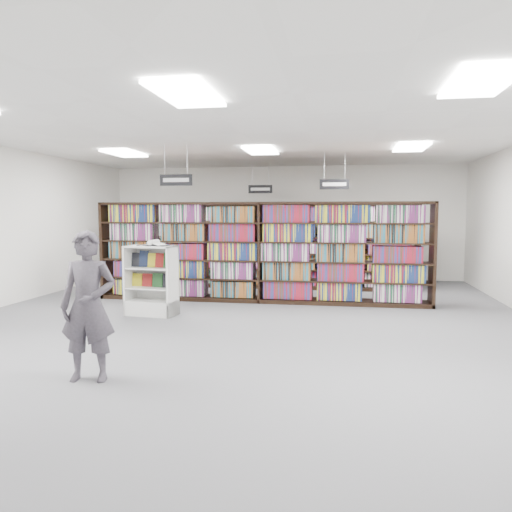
% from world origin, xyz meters
% --- Properties ---
extents(floor, '(12.00, 12.00, 0.00)m').
position_xyz_m(floor, '(0.00, 0.00, 0.00)').
color(floor, '#505055').
rests_on(floor, ground).
extents(ceiling, '(10.00, 12.00, 0.10)m').
position_xyz_m(ceiling, '(0.00, 0.00, 3.20)').
color(ceiling, white).
rests_on(ceiling, wall_back).
extents(wall_back, '(10.00, 0.10, 3.20)m').
position_xyz_m(wall_back, '(0.00, 6.00, 1.60)').
color(wall_back, white).
rests_on(wall_back, ground).
extents(wall_front, '(10.00, 0.10, 3.20)m').
position_xyz_m(wall_front, '(0.00, -6.00, 1.60)').
color(wall_front, white).
rests_on(wall_front, ground).
extents(bookshelf_row_near, '(7.00, 0.60, 2.10)m').
position_xyz_m(bookshelf_row_near, '(0.00, 2.00, 1.05)').
color(bookshelf_row_near, black).
rests_on(bookshelf_row_near, floor).
extents(bookshelf_row_mid, '(7.00, 0.60, 2.10)m').
position_xyz_m(bookshelf_row_mid, '(0.00, 4.00, 1.05)').
color(bookshelf_row_mid, black).
rests_on(bookshelf_row_mid, floor).
extents(bookshelf_row_far, '(7.00, 0.60, 2.10)m').
position_xyz_m(bookshelf_row_far, '(0.00, 5.70, 1.05)').
color(bookshelf_row_far, black).
rests_on(bookshelf_row_far, floor).
extents(aisle_sign_left, '(0.65, 0.02, 0.80)m').
position_xyz_m(aisle_sign_left, '(-1.50, 1.00, 2.53)').
color(aisle_sign_left, '#B2B2B7').
rests_on(aisle_sign_left, ceiling).
extents(aisle_sign_right, '(0.65, 0.02, 0.80)m').
position_xyz_m(aisle_sign_right, '(1.50, 3.00, 2.53)').
color(aisle_sign_right, '#B2B2B7').
rests_on(aisle_sign_right, ceiling).
extents(aisle_sign_center, '(0.65, 0.02, 0.80)m').
position_xyz_m(aisle_sign_center, '(-0.50, 5.00, 2.53)').
color(aisle_sign_center, '#B2B2B7').
rests_on(aisle_sign_center, ceiling).
extents(troffer_front_center, '(0.60, 1.20, 0.04)m').
position_xyz_m(troffer_front_center, '(0.00, -3.00, 3.16)').
color(troffer_front_center, white).
rests_on(troffer_front_center, ceiling).
extents(troffer_front_right, '(0.60, 1.20, 0.04)m').
position_xyz_m(troffer_front_right, '(3.00, -3.00, 3.16)').
color(troffer_front_right, white).
rests_on(troffer_front_right, ceiling).
extents(troffer_back_left, '(0.60, 1.20, 0.04)m').
position_xyz_m(troffer_back_left, '(-3.00, 2.00, 3.16)').
color(troffer_back_left, white).
rests_on(troffer_back_left, ceiling).
extents(troffer_back_center, '(0.60, 1.20, 0.04)m').
position_xyz_m(troffer_back_center, '(0.00, 2.00, 3.16)').
color(troffer_back_center, white).
rests_on(troffer_back_center, ceiling).
extents(troffer_back_right, '(0.60, 1.20, 0.04)m').
position_xyz_m(troffer_back_right, '(3.00, 2.00, 3.16)').
color(troffer_back_right, white).
rests_on(troffer_back_right, ceiling).
extents(endcap_display, '(0.96, 0.57, 1.28)m').
position_xyz_m(endcap_display, '(-1.75, 0.31, 0.45)').
color(endcap_display, white).
rests_on(endcap_display, floor).
extents(open_book, '(0.61, 0.41, 0.13)m').
position_xyz_m(open_book, '(-1.71, 0.33, 1.31)').
color(open_book, black).
rests_on(open_book, endcap_display).
extents(shopper, '(0.67, 0.50, 1.69)m').
position_xyz_m(shopper, '(-1.10, -3.25, 0.84)').
color(shopper, '#4A454F').
rests_on(shopper, floor).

